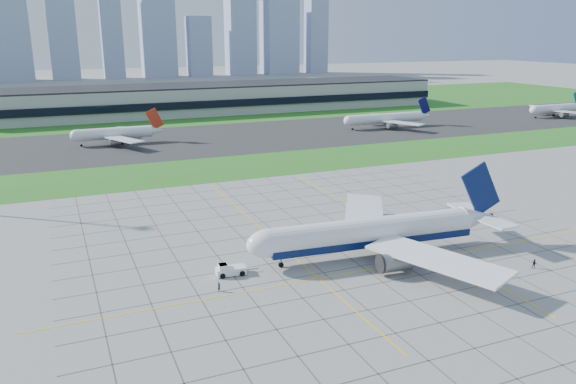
# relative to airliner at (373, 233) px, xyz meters

# --- Properties ---
(ground) EXTENTS (1400.00, 1400.00, 0.00)m
(ground) POSITION_rel_airliner_xyz_m (-5.06, -4.00, -4.83)
(ground) COLOR #9E9E99
(ground) RESTS_ON ground
(grass_median) EXTENTS (700.00, 35.00, 0.04)m
(grass_median) POSITION_rel_airliner_xyz_m (-5.06, 86.00, -4.81)
(grass_median) COLOR #2F6C1E
(grass_median) RESTS_ON ground
(asphalt_taxiway) EXTENTS (700.00, 75.00, 0.04)m
(asphalt_taxiway) POSITION_rel_airliner_xyz_m (-5.06, 141.00, -4.80)
(asphalt_taxiway) COLOR #383838
(asphalt_taxiway) RESTS_ON ground
(grass_far) EXTENTS (700.00, 145.00, 0.04)m
(grass_far) POSITION_rel_airliner_xyz_m (-5.06, 251.00, -4.81)
(grass_far) COLOR #2F6C1E
(grass_far) RESTS_ON ground
(apron_markings) EXTENTS (120.00, 130.00, 0.03)m
(apron_markings) POSITION_rel_airliner_xyz_m (-4.63, 7.09, -4.82)
(apron_markings) COLOR #474744
(apron_markings) RESTS_ON ground
(terminal) EXTENTS (260.00, 43.00, 15.80)m
(terminal) POSITION_rel_airliner_xyz_m (34.94, 225.87, 3.06)
(terminal) COLOR #B7B7B2
(terminal) RESTS_ON ground
(city_skyline) EXTENTS (523.00, 32.40, 160.00)m
(city_skyline) POSITION_rel_airliner_xyz_m (-13.77, 516.00, 54.26)
(city_skyline) COLOR #94A2C1
(city_skyline) RESTS_ON ground
(airliner) EXTENTS (56.13, 56.69, 17.67)m
(airliner) POSITION_rel_airliner_xyz_m (0.00, 0.00, 0.00)
(airliner) COLOR white
(airliner) RESTS_ON ground
(pushback_tug) EXTENTS (8.19, 3.24, 2.26)m
(pushback_tug) POSITION_rel_airliner_xyz_m (-29.56, 2.09, -3.83)
(pushback_tug) COLOR white
(pushback_tug) RESTS_ON ground
(crew_near) EXTENTS (0.75, 0.71, 1.71)m
(crew_near) POSITION_rel_airliner_xyz_m (-33.31, -3.91, -3.97)
(crew_near) COLOR black
(crew_near) RESTS_ON ground
(crew_far) EXTENTS (1.15, 1.12, 1.87)m
(crew_far) POSITION_rel_airliner_xyz_m (24.82, -17.98, -3.89)
(crew_far) COLOR black
(crew_far) RESTS_ON ground
(distant_jet_1) EXTENTS (34.93, 42.66, 14.08)m
(distant_jet_1) POSITION_rel_airliner_xyz_m (-33.04, 144.46, -0.35)
(distant_jet_1) COLOR white
(distant_jet_1) RESTS_ON ground
(distant_jet_2) EXTENTS (45.83, 42.66, 14.08)m
(distant_jet_2) POSITION_rel_airliner_xyz_m (91.24, 137.41, -0.34)
(distant_jet_2) COLOR white
(distant_jet_2) RESTS_ON ground
(distant_jet_3) EXTENTS (34.74, 42.66, 14.08)m
(distant_jet_3) POSITION_rel_airliner_xyz_m (195.58, 132.60, -0.35)
(distant_jet_3) COLOR white
(distant_jet_3) RESTS_ON ground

